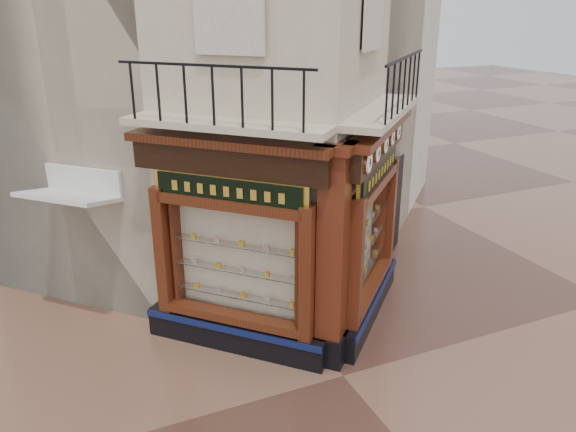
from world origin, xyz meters
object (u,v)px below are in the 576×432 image
corner_pilaster (333,262)px  clock_d (392,138)px  clock_b (377,153)px  clock_a (368,162)px  clock_e (398,132)px  awning (86,320)px  signboard_right (378,171)px  clock_c (385,145)px  signboard_left (228,190)px

corner_pilaster → clock_d: corner_pilaster is taller
clock_b → clock_a: bearing=-180.0°
clock_a → clock_e: size_ratio=1.11×
awning → clock_d: bearing=-152.9°
clock_b → clock_e: 1.86m
corner_pilaster → clock_d: bearing=-10.6°
signboard_right → clock_b: bearing=-171.4°
corner_pilaster → clock_e: (2.33, 1.73, 1.67)m
clock_d → corner_pilaster: bearing=169.4°
clock_c → awning: size_ratio=0.19×
clock_b → signboard_left: 2.60m
clock_c → clock_e: 1.21m
clock_b → signboard_left: clock_b is taller
clock_c → awning: 6.87m
corner_pilaster → clock_e: size_ratio=11.45×
clock_c → awning: bearing=111.8°
signboard_right → clock_e: bearing=-5.6°
clock_b → clock_d: 1.26m
clock_a → clock_c: 1.29m
corner_pilaster → clock_d: size_ratio=12.87×
clock_b → clock_c: clock_b is taller
clock_a → clock_c: bearing=0.0°
corner_pilaster → clock_b: corner_pilaster is taller
corner_pilaster → awning: 5.38m
clock_c → awning: (-5.37, 2.30, -3.62)m
clock_b → awning: size_ratio=0.19×
clock_c → corner_pilaster: bearing=165.6°
signboard_right → awning: bearing=113.0°
corner_pilaster → clock_b: size_ratio=11.91×
corner_pilaster → clock_b: bearing=-22.8°
clock_b → awning: bearing=105.6°
corner_pilaster → clock_e: 3.35m
corner_pilaster → clock_a: bearing=-48.3°
clock_e → signboard_left: clock_e is taller
clock_a → signboard_left: 2.34m
clock_a → clock_c: size_ratio=1.17×
clock_b → clock_e: (1.31, 1.31, -0.00)m
clock_a → clock_d: clock_a is taller
clock_c → clock_e: size_ratio=0.95×
awning → signboard_left: signboard_left is taller
clock_b → clock_d: (0.89, 0.89, -0.00)m
awning → clock_b: bearing=-164.4°
clock_e → clock_d: bearing=180.0°
clock_b → signboard_left: (-2.48, 0.60, -0.52)m
corner_pilaster → awning: size_ratio=2.31×
clock_a → signboard_left: bearing=107.7°
clock_c → clock_d: bearing=0.0°
clock_e → clock_c: bearing=-180.0°
clock_a → clock_e: 2.49m
awning → signboard_right: bearing=-157.0°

